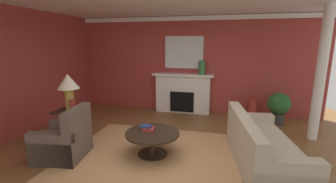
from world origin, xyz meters
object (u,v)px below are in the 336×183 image
object	(u,v)px
armchair_near_window	(64,142)
side_table	(72,124)
coffee_table	(152,138)
vase_tall_corner	(252,110)
fireplace	(183,94)
potted_plant	(279,106)
vase_mantel_right	(202,68)
vase_on_side_table	(73,106)
sofa	(261,149)
table_lamp	(68,85)
mantel_mirror	(184,52)

from	to	relation	value
armchair_near_window	side_table	world-z (taller)	armchair_near_window
coffee_table	vase_tall_corner	distance (m)	3.21
fireplace	potted_plant	distance (m)	2.60
vase_mantel_right	armchair_near_window	bearing A→B (deg)	-123.70
vase_tall_corner	vase_on_side_table	xyz separation A→B (m)	(-3.70, -2.45, 0.54)
fireplace	sofa	distance (m)	3.27
potted_plant	fireplace	bearing A→B (deg)	170.10
armchair_near_window	table_lamp	xyz separation A→B (m)	(-0.30, 0.63, 0.92)
vase_on_side_table	side_table	bearing A→B (deg)	141.34
table_lamp	vase_mantel_right	distance (m)	3.55
table_lamp	vase_mantel_right	bearing A→B (deg)	46.59
table_lamp	fireplace	bearing A→B (deg)	54.29
coffee_table	vase_on_side_table	world-z (taller)	vase_on_side_table
sofa	vase_tall_corner	world-z (taller)	sofa
sofa	vase_mantel_right	size ratio (longest dim) A/B	5.59
armchair_near_window	vase_on_side_table	world-z (taller)	vase_on_side_table
sofa	vase_mantel_right	world-z (taller)	vase_mantel_right
potted_plant	vase_mantel_right	bearing A→B (deg)	168.82
side_table	vase_on_side_table	bearing A→B (deg)	-38.66
mantel_mirror	side_table	size ratio (longest dim) A/B	1.61
mantel_mirror	sofa	world-z (taller)	mantel_mirror
table_lamp	vase_tall_corner	bearing A→B (deg)	31.16
mantel_mirror	armchair_near_window	size ratio (longest dim) A/B	1.19
vase_on_side_table	potted_plant	bearing A→B (deg)	28.14
armchair_near_window	potted_plant	world-z (taller)	armchair_near_window
side_table	coffee_table	bearing A→B (deg)	-5.03
side_table	armchair_near_window	bearing A→B (deg)	-64.86
sofa	armchair_near_window	world-z (taller)	armchair_near_window
sofa	vase_tall_corner	size ratio (longest dim) A/B	3.79
fireplace	coffee_table	world-z (taller)	fireplace
coffee_table	armchair_near_window	bearing A→B (deg)	-162.82
side_table	vase_mantel_right	world-z (taller)	vase_mantel_right
fireplace	sofa	xyz separation A→B (m)	(1.84, -2.70, -0.26)
sofa	vase_on_side_table	world-z (taller)	vase_on_side_table
mantel_mirror	potted_plant	world-z (taller)	mantel_mirror
sofa	vase_mantel_right	xyz separation A→B (m)	(-1.29, 2.65, 1.07)
vase_on_side_table	armchair_near_window	bearing A→B (deg)	-74.00
vase_tall_corner	side_table	bearing A→B (deg)	-148.84
coffee_table	table_lamp	distance (m)	2.04
mantel_mirror	side_table	distance (m)	3.61
coffee_table	vase_mantel_right	distance (m)	2.99
coffee_table	potted_plant	xyz separation A→B (m)	(2.63, 2.34, 0.16)
mantel_mirror	armchair_near_window	xyz separation A→B (m)	(-1.59, -3.38, -1.48)
fireplace	sofa	size ratio (longest dim) A/B	0.82
mantel_mirror	armchair_near_window	world-z (taller)	mantel_mirror
vase_on_side_table	potted_plant	distance (m)	4.89
vase_on_side_table	sofa	bearing A→B (deg)	0.80
potted_plant	mantel_mirror	bearing A→B (deg)	167.51
sofa	vase_on_side_table	distance (m)	3.62
fireplace	vase_tall_corner	xyz separation A→B (m)	(1.96, -0.30, -0.26)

